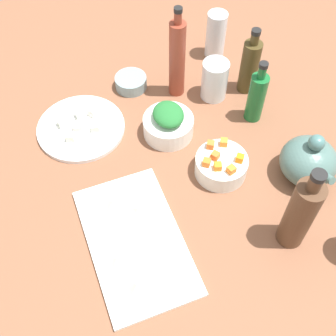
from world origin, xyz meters
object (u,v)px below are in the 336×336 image
bottle_0 (300,213)px  bottle_3 (250,66)px  plate_tofu (81,128)px  bottle_1 (257,96)px  drinking_glass_0 (215,80)px  cutting_board (135,241)px  bowl_small_side (131,82)px  bowl_greens (168,126)px  drinking_glass_1 (216,35)px  bowl_carrots (221,166)px  teapot (309,161)px  bottle_2 (177,58)px

bottle_0 → bottle_3: bottle_0 is taller
plate_tofu → bottle_1: size_ratio=1.25×
bottle_1 → drinking_glass_0: 13.61cm
cutting_board → bowl_small_side: bearing=159.3°
plate_tofu → bowl_greens: 23.99cm
plate_tofu → bowl_greens: (11.11, 21.16, 2.14)cm
bottle_1 → drinking_glass_1: bottle_1 is taller
bowl_carrots → teapot: bearing=63.0°
drinking_glass_0 → teapot: bearing=12.0°
plate_tofu → drinking_glass_0: 39.51cm
bowl_small_side → bottle_1: 36.96cm
plate_tofu → bottle_2: bottle_2 is taller
cutting_board → teapot: (0.34, 45.69, 5.28)cm
teapot → bottle_0: (13.21, -13.14, 4.98)cm
bowl_small_side → bottle_0: bearing=13.5°
plate_tofu → bottle_3: bottle_3 is taller
drinking_glass_1 → bowl_greens: bearing=-48.4°
bowl_small_side → bottle_3: bearing=64.5°
bottle_2 → bottle_3: 20.76cm
bowl_greens → plate_tofu: bearing=-117.7°
bowl_greens → drinking_glass_0: 19.71cm
plate_tofu → bowl_small_side: bearing=117.6°
cutting_board → bowl_greens: size_ratio=2.60×
bottle_2 → drinking_glass_0: 12.47cm
bottle_0 → drinking_glass_1: (-63.93, 14.73, -3.50)cm
bowl_greens → bottle_2: size_ratio=0.48×
bottle_1 → drinking_glass_1: size_ratio=1.32×
cutting_board → bottle_3: (-32.85, 48.41, 8.10)cm
bowl_greens → bottle_1: size_ratio=0.70×
bowl_greens → bottle_2: 18.79cm
bowl_carrots → bottle_1: (-13.06, 17.33, 5.20)cm
cutting_board → bowl_small_side: bowl_small_side is taller
bowl_greens → teapot: bearing=43.2°
bowl_small_side → cutting_board: bearing=-20.7°
bottle_1 → bottle_2: (-17.91, -15.00, 4.36)cm
bottle_0 → cutting_board: bearing=-112.6°
plate_tofu → bottle_2: (-2.49, 30.02, 11.62)cm
drinking_glass_1 → bowl_carrots: bearing=-26.2°
bowl_greens → bottle_2: bearing=146.9°
plate_tofu → bowl_carrots: size_ratio=1.82×
teapot → bottle_2: bearing=-158.0°
bottle_1 → bottle_3: size_ratio=0.93×
cutting_board → bottle_0: size_ratio=1.39×
bowl_small_side → plate_tofu: bearing=-62.4°
plate_tofu → bowl_small_side: 21.07cm
cutting_board → teapot: 46.00cm
bowl_greens → teapot: size_ratio=0.86×
cutting_board → bottle_1: bottle_1 is taller
cutting_board → drinking_glass_1: (-50.38, 47.27, 6.76)cm
bowl_small_side → drinking_glass_1: size_ratio=0.64×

